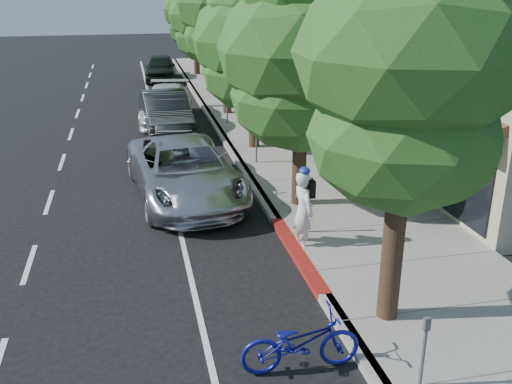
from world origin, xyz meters
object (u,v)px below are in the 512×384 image
object	(u,v)px
street_tree_3	(226,5)
street_tree_5	(195,10)
street_tree_4	(208,15)
silver_suv	(184,171)
dark_suv_far	(160,68)
cyclist	(303,211)
bicycle	(301,342)
dark_sedan	(166,112)
pedestrian	(352,153)
street_tree_0	(410,61)
street_tree_1	(302,52)
white_pickup	(167,104)
street_tree_2	(254,41)

from	to	relation	value
street_tree_3	street_tree_5	distance (m)	12.03
street_tree_4	silver_suv	world-z (taller)	street_tree_4
silver_suv	dark_suv_far	world-z (taller)	silver_suv
cyclist	bicycle	size ratio (longest dim) A/B	0.97
street_tree_5	bicycle	xyz separation A→B (m)	(-2.04, -31.00, -3.71)
bicycle	dark_sedan	xyz separation A→B (m)	(-1.06, 16.48, 0.32)
pedestrian	street_tree_4	bearing A→B (deg)	-114.33
street_tree_3	dark_suv_far	world-z (taller)	street_tree_3
street_tree_0	street_tree_1	distance (m)	6.03
pedestrian	white_pickup	bearing A→B (deg)	-94.21
street_tree_0	white_pickup	bearing A→B (deg)	99.41
white_pickup	pedestrian	size ratio (longest dim) A/B	3.32
street_tree_1	street_tree_3	xyz separation A→B (m)	(0.00, 12.00, 0.69)
white_pickup	dark_suv_far	distance (m)	11.38
street_tree_1	silver_suv	size ratio (longest dim) A/B	1.17
street_tree_0	pedestrian	size ratio (longest dim) A/B	4.79
silver_suv	pedestrian	bearing A→B (deg)	-3.04
dark_sedan	cyclist	bearing A→B (deg)	-81.93
bicycle	silver_suv	size ratio (longest dim) A/B	0.33
dark_sedan	street_tree_5	bearing A→B (deg)	74.52
street_tree_3	street_tree_1	bearing A→B (deg)	-90.00
street_tree_2	pedestrian	xyz separation A→B (m)	(2.29, -4.23, -3.13)
white_pickup	pedestrian	distance (m)	10.99
street_tree_5	pedestrian	xyz separation A→B (m)	(2.29, -22.23, -3.29)
street_tree_0	street_tree_1	size ratio (longest dim) A/B	1.08
street_tree_3	cyclist	world-z (taller)	street_tree_3
dark_sedan	dark_suv_far	xyz separation A→B (m)	(0.61, 13.34, -0.06)
street_tree_0	cyclist	xyz separation A→B (m)	(-0.65, 3.44, -3.98)
dark_suv_far	white_pickup	bearing A→B (deg)	-87.45
street_tree_1	white_pickup	distance (m)	12.36
silver_suv	white_pickup	bearing A→B (deg)	82.94
pedestrian	cyclist	bearing A→B (deg)	23.41
dark_sedan	white_pickup	world-z (taller)	dark_sedan
street_tree_0	dark_sedan	xyz separation A→B (m)	(-3.10, 15.48, -4.11)
silver_suv	pedestrian	world-z (taller)	pedestrian
bicycle	white_pickup	xyz separation A→B (m)	(-0.86, 18.46, 0.24)
street_tree_0	street_tree_2	xyz separation A→B (m)	(-0.00, 12.00, -0.88)
street_tree_3	white_pickup	xyz separation A→B (m)	(-2.89, -0.54, -4.31)
street_tree_4	pedestrian	distance (m)	16.73
street_tree_5	silver_suv	xyz separation A→B (m)	(-3.10, -22.50, -3.39)
dark_sedan	white_pickup	bearing A→B (deg)	80.60
street_tree_3	street_tree_4	bearing A→B (deg)	90.00
street_tree_0	street_tree_2	world-z (taller)	street_tree_0
silver_suv	dark_sedan	distance (m)	7.98
street_tree_4	silver_suv	xyz separation A→B (m)	(-3.10, -16.50, -3.42)
white_pickup	bicycle	bearing A→B (deg)	-79.48
street_tree_4	cyclist	world-z (taller)	street_tree_4
pedestrian	bicycle	bearing A→B (deg)	31.34
street_tree_2	street_tree_3	size ratio (longest dim) A/B	0.83
street_tree_3	bicycle	xyz separation A→B (m)	(-2.04, -19.00, -4.55)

